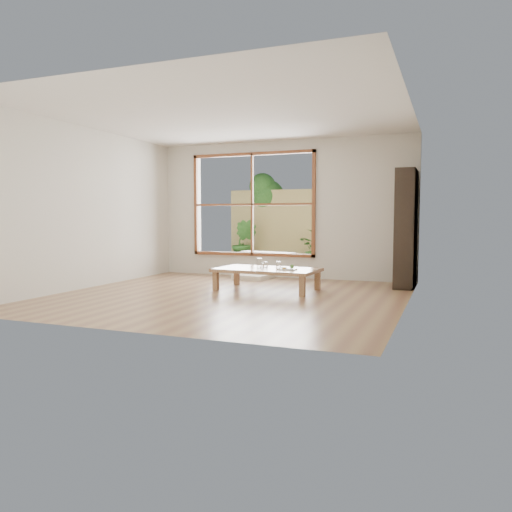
# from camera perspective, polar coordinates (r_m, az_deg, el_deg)

# --- Properties ---
(ground) EXTENTS (5.00, 5.00, 0.00)m
(ground) POSITION_cam_1_polar(r_m,az_deg,el_deg) (7.37, -3.06, -4.54)
(ground) COLOR #9A784D
(ground) RESTS_ON ground
(low_table) EXTENTS (1.64, 0.98, 0.35)m
(low_table) POSITION_cam_1_polar(r_m,az_deg,el_deg) (7.86, 1.26, -1.72)
(low_table) COLOR #A87F51
(low_table) RESTS_ON ground
(floor_cushion) EXTENTS (0.67, 0.67, 0.09)m
(floor_cushion) POSITION_cam_1_polar(r_m,az_deg,el_deg) (9.35, -0.30, -2.36)
(floor_cushion) COLOR silver
(floor_cushion) RESTS_ON ground
(bookshelf) EXTENTS (0.31, 0.87, 1.92)m
(bookshelf) POSITION_cam_1_polar(r_m,az_deg,el_deg) (8.56, 16.77, 3.00)
(bookshelf) COLOR black
(bookshelf) RESTS_ON ground
(glass_tall) EXTENTS (0.09, 0.09, 0.16)m
(glass_tall) POSITION_cam_1_polar(r_m,az_deg,el_deg) (7.87, 0.41, -0.82)
(glass_tall) COLOR silver
(glass_tall) RESTS_ON low_table
(glass_mid) EXTENTS (0.07, 0.07, 0.10)m
(glass_mid) POSITION_cam_1_polar(r_m,az_deg,el_deg) (7.87, 2.57, -1.02)
(glass_mid) COLOR silver
(glass_mid) RESTS_ON low_table
(glass_short) EXTENTS (0.07, 0.07, 0.09)m
(glass_short) POSITION_cam_1_polar(r_m,az_deg,el_deg) (7.99, 1.10, -0.98)
(glass_short) COLOR silver
(glass_short) RESTS_ON low_table
(glass_small) EXTENTS (0.06, 0.06, 0.08)m
(glass_small) POSITION_cam_1_polar(r_m,az_deg,el_deg) (7.89, 0.70, -1.10)
(glass_small) COLOR silver
(glass_small) RESTS_ON low_table
(food_tray) EXTENTS (0.28, 0.22, 0.08)m
(food_tray) POSITION_cam_1_polar(r_m,az_deg,el_deg) (7.64, 3.68, -1.44)
(food_tray) COLOR white
(food_tray) RESTS_ON low_table
(deck) EXTENTS (2.80, 2.00, 0.05)m
(deck) POSITION_cam_1_polar(r_m,az_deg,el_deg) (10.87, 1.81, -1.64)
(deck) COLOR #362E27
(deck) RESTS_ON ground
(garden_bench) EXTENTS (1.28, 0.60, 0.39)m
(garden_bench) POSITION_cam_1_polar(r_m,az_deg,el_deg) (10.65, 1.28, 0.15)
(garden_bench) COLOR black
(garden_bench) RESTS_ON deck
(bamboo_fence) EXTENTS (2.80, 0.06, 1.80)m
(bamboo_fence) POSITION_cam_1_polar(r_m,az_deg,el_deg) (11.76, 3.45, 3.21)
(bamboo_fence) COLOR tan
(bamboo_fence) RESTS_ON ground
(shrub_right) EXTENTS (0.96, 0.90, 0.86)m
(shrub_right) POSITION_cam_1_polar(r_m,az_deg,el_deg) (11.12, 7.14, 0.83)
(shrub_right) COLOR #346726
(shrub_right) RESTS_ON deck
(shrub_left) EXTENTS (0.60, 0.49, 1.07)m
(shrub_left) POSITION_cam_1_polar(r_m,az_deg,el_deg) (11.68, -1.36, 1.54)
(shrub_left) COLOR #346726
(shrub_left) RESTS_ON deck
(garden_tree) EXTENTS (1.04, 0.85, 2.22)m
(garden_tree) POSITION_cam_1_polar(r_m,az_deg,el_deg) (12.27, 0.87, 6.66)
(garden_tree) COLOR #4C3D2D
(garden_tree) RESTS_ON ground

